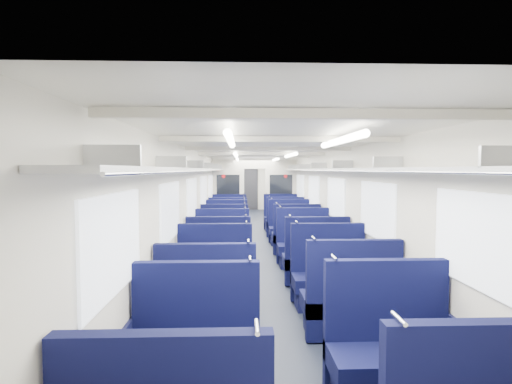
# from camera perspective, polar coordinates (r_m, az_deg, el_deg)

# --- Properties ---
(floor) EXTENTS (2.80, 18.00, 0.01)m
(floor) POSITION_cam_1_polar(r_m,az_deg,el_deg) (10.61, 0.28, -7.43)
(floor) COLOR black
(floor) RESTS_ON ground
(ceiling) EXTENTS (2.80, 18.00, 0.01)m
(ceiling) POSITION_cam_1_polar(r_m,az_deg,el_deg) (10.44, 0.29, 5.35)
(ceiling) COLOR silver
(ceiling) RESTS_ON wall_left
(wall_left) EXTENTS (0.02, 18.00, 2.35)m
(wall_left) POSITION_cam_1_polar(r_m,az_deg,el_deg) (10.49, -7.38, -1.11)
(wall_left) COLOR beige
(wall_left) RESTS_ON floor
(dado_left) EXTENTS (0.03, 17.90, 0.70)m
(dado_left) POSITION_cam_1_polar(r_m,az_deg,el_deg) (10.59, -7.26, -5.56)
(dado_left) COLOR black
(dado_left) RESTS_ON floor
(wall_right) EXTENTS (0.02, 18.00, 2.35)m
(wall_right) POSITION_cam_1_polar(r_m,az_deg,el_deg) (10.61, 7.86, -1.06)
(wall_right) COLOR beige
(wall_right) RESTS_ON floor
(dado_right) EXTENTS (0.03, 17.90, 0.70)m
(dado_right) POSITION_cam_1_polar(r_m,az_deg,el_deg) (10.70, 7.75, -5.47)
(dado_right) COLOR black
(dado_right) RESTS_ON floor
(wall_far) EXTENTS (2.80, 0.02, 2.35)m
(wall_far) POSITION_cam_1_polar(r_m,az_deg,el_deg) (19.44, -0.84, 0.92)
(wall_far) COLOR beige
(wall_far) RESTS_ON floor
(luggage_rack_left) EXTENTS (0.36, 17.40, 0.18)m
(luggage_rack_left) POSITION_cam_1_polar(r_m,az_deg,el_deg) (10.45, -6.39, 3.26)
(luggage_rack_left) COLOR #B2B5BA
(luggage_rack_left) RESTS_ON wall_left
(luggage_rack_right) EXTENTS (0.36, 17.40, 0.18)m
(luggage_rack_right) POSITION_cam_1_polar(r_m,az_deg,el_deg) (10.55, 6.89, 3.26)
(luggage_rack_right) COLOR #B2B5BA
(luggage_rack_right) RESTS_ON wall_right
(windows) EXTENTS (2.78, 15.60, 0.75)m
(windows) POSITION_cam_1_polar(r_m,az_deg,el_deg) (9.99, 0.40, 0.11)
(windows) COLOR white
(windows) RESTS_ON wall_left
(ceiling_fittings) EXTENTS (2.70, 16.06, 0.11)m
(ceiling_fittings) POSITION_cam_1_polar(r_m,az_deg,el_deg) (10.17, 0.35, 5.06)
(ceiling_fittings) COLOR beige
(ceiling_fittings) RESTS_ON ceiling
(end_door) EXTENTS (0.75, 0.06, 2.00)m
(end_door) POSITION_cam_1_polar(r_m,az_deg,el_deg) (19.39, -0.84, 0.40)
(end_door) COLOR black
(end_door) RESTS_ON floor
(bulkhead) EXTENTS (2.80, 0.10, 2.35)m
(bulkhead) POSITION_cam_1_polar(r_m,az_deg,el_deg) (13.09, -0.21, 0.04)
(bulkhead) COLOR beige
(bulkhead) RESTS_ON floor
(seat_2) EXTENTS (1.09, 0.60, 1.21)m
(seat_2) POSITION_cam_1_polar(r_m,az_deg,el_deg) (3.61, -8.79, -23.05)
(seat_2) COLOR #0B0F38
(seat_2) RESTS_ON floor
(seat_3) EXTENTS (1.09, 0.60, 1.21)m
(seat_3) POSITION_cam_1_polar(r_m,az_deg,el_deg) (3.82, 18.94, -21.65)
(seat_3) COLOR #0B0F38
(seat_3) RESTS_ON floor
(seat_4) EXTENTS (1.09, 0.60, 1.21)m
(seat_4) POSITION_cam_1_polar(r_m,az_deg,el_deg) (4.64, -7.11, -16.89)
(seat_4) COLOR #0B0F38
(seat_4) RESTS_ON floor
(seat_5) EXTENTS (1.09, 0.60, 1.21)m
(seat_5) POSITION_cam_1_polar(r_m,az_deg,el_deg) (4.95, 13.39, -15.66)
(seat_5) COLOR #0B0F38
(seat_5) RESTS_ON floor
(seat_6) EXTENTS (1.09, 0.60, 1.21)m
(seat_6) POSITION_cam_1_polar(r_m,az_deg,el_deg) (5.83, -6.02, -12.66)
(seat_6) COLOR #0B0F38
(seat_6) RESTS_ON floor
(seat_7) EXTENTS (1.09, 0.60, 1.21)m
(seat_7) POSITION_cam_1_polar(r_m,az_deg,el_deg) (5.94, 10.56, -12.39)
(seat_7) COLOR #0B0F38
(seat_7) RESTS_ON floor
(seat_8) EXTENTS (1.09, 0.60, 1.21)m
(seat_8) POSITION_cam_1_polar(r_m,az_deg,el_deg) (6.94, -5.37, -10.05)
(seat_8) COLOR #0B0F38
(seat_8) RESTS_ON floor
(seat_9) EXTENTS (1.09, 0.60, 1.21)m
(seat_9) POSITION_cam_1_polar(r_m,az_deg,el_deg) (6.97, 8.57, -10.02)
(seat_9) COLOR #0B0F38
(seat_9) RESTS_ON floor
(seat_10) EXTENTS (1.09, 0.60, 1.21)m
(seat_10) POSITION_cam_1_polar(r_m,az_deg,el_deg) (7.96, -4.94, -8.32)
(seat_10) COLOR #0B0F38
(seat_10) RESTS_ON floor
(seat_11) EXTENTS (1.09, 0.60, 1.21)m
(seat_11) POSITION_cam_1_polar(r_m,az_deg,el_deg) (8.19, 6.91, -8.01)
(seat_11) COLOR #0B0F38
(seat_11) RESTS_ON floor
(seat_12) EXTENTS (1.09, 0.60, 1.21)m
(seat_12) POSITION_cam_1_polar(r_m,az_deg,el_deg) (9.29, -4.54, -6.65)
(seat_12) COLOR #0B0F38
(seat_12) RESTS_ON floor
(seat_13) EXTENTS (1.09, 0.60, 1.21)m
(seat_13) POSITION_cam_1_polar(r_m,az_deg,el_deg) (9.32, 5.77, -6.61)
(seat_13) COLOR #0B0F38
(seat_13) RESTS_ON floor
(seat_14) EXTENTS (1.09, 0.60, 1.21)m
(seat_14) POSITION_cam_1_polar(r_m,az_deg,el_deg) (10.31, -4.29, -5.65)
(seat_14) COLOR #0B0F38
(seat_14) RESTS_ON floor
(seat_15) EXTENTS (1.09, 0.60, 1.21)m
(seat_15) POSITION_cam_1_polar(r_m,az_deg,el_deg) (10.49, 4.87, -5.50)
(seat_15) COLOR #0B0F38
(seat_15) RESTS_ON floor
(seat_16) EXTENTS (1.09, 0.60, 1.21)m
(seat_16) POSITION_cam_1_polar(r_m,az_deg,el_deg) (11.43, -4.08, -4.77)
(seat_16) COLOR #0B0F38
(seat_16) RESTS_ON floor
(seat_17) EXTENTS (1.09, 0.60, 1.21)m
(seat_17) POSITION_cam_1_polar(r_m,az_deg,el_deg) (11.61, 4.18, -4.65)
(seat_17) COLOR #0B0F38
(seat_17) RESTS_ON floor
(seat_18) EXTENTS (1.09, 0.60, 1.21)m
(seat_18) POSITION_cam_1_polar(r_m,az_deg,el_deg) (12.56, -3.91, -4.04)
(seat_18) COLOR #0B0F38
(seat_18) RESTS_ON floor
(seat_19) EXTENTS (1.09, 0.60, 1.21)m
(seat_19) POSITION_cam_1_polar(r_m,az_deg,el_deg) (12.72, 3.62, -3.95)
(seat_19) COLOR #0B0F38
(seat_19) RESTS_ON floor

